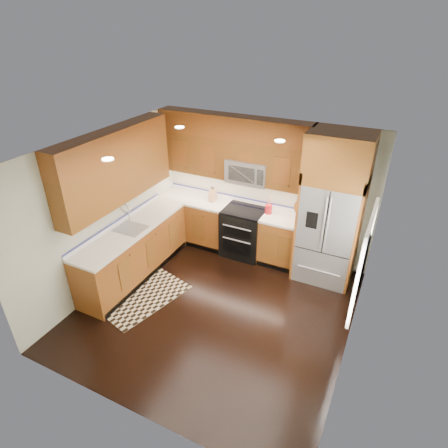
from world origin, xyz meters
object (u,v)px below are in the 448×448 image
at_px(rug, 144,297).
at_px(range, 244,232).
at_px(refrigerator, 331,210).
at_px(utensil_crock, 269,207).
at_px(knife_block, 213,195).

bearing_deg(rug, range, 78.84).
xyz_separation_m(refrigerator, utensil_crock, (-1.11, 0.11, -0.24)).
relative_size(range, rug, 0.67).
distance_m(refrigerator, knife_block, 2.28).
bearing_deg(range, utensil_crock, 9.66).
bearing_deg(refrigerator, utensil_crock, 174.19).
height_order(refrigerator, knife_block, refrigerator).
bearing_deg(range, knife_block, 172.20).
distance_m(range, rug, 2.21).
xyz_separation_m(rug, utensil_crock, (1.39, 2.01, 1.06)).
distance_m(refrigerator, rug, 3.40).
relative_size(rug, utensil_crock, 3.90).
xyz_separation_m(range, knife_block, (-0.71, 0.10, 0.59)).
xyz_separation_m(knife_block, utensil_crock, (1.15, -0.02, 0.01)).
height_order(refrigerator, utensil_crock, refrigerator).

